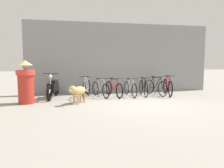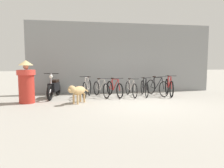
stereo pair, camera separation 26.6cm
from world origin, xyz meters
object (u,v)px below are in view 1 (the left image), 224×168
Objects in this scene: bicycle_3 at (130,89)px; bicycle_1 at (100,89)px; bicycle_0 at (86,89)px; bicycle_4 at (143,88)px; bicycle_6 at (168,87)px; person_in_robes at (26,82)px; bicycle_2 at (114,89)px; motorcycle at (53,88)px; stray_dog at (78,91)px; bicycle_5 at (156,87)px.

bicycle_1 is at bearing -97.50° from bicycle_3.
bicycle_0 reaches higher than bicycle_4.
bicycle_6 is (3.67, -0.10, -0.01)m from bicycle_0.
person_in_robes is (-5.94, -0.74, 0.41)m from bicycle_6.
bicycle_3 is 4.30m from person_in_robes.
bicycle_1 is 0.58m from bicycle_2.
bicycle_6 reaches higher than bicycle_0.
person_in_robes reaches higher than motorcycle.
bicycle_6 reaches higher than bicycle_3.
bicycle_2 reaches higher than bicycle_3.
stray_dog is at bearing 42.95° from motorcycle.
bicycle_3 is (1.31, -0.11, -0.00)m from bicycle_1.
bicycle_2 is 1.08× the size of person_in_robes.
bicycle_6 is at bearing 64.52° from bicycle_5.
bicycle_3 is 0.94× the size of bicycle_6.
bicycle_0 is at bearing -160.88° from stray_dog.
bicycle_2 is 1.35m from bicycle_4.
bicycle_0 reaches higher than bicycle_3.
bicycle_5 is 1.04× the size of person_in_robes.
bicycle_4 reaches higher than bicycle_3.
bicycle_6 is at bearing 73.91° from bicycle_2.
bicycle_0 is at bearing 94.12° from motorcycle.
bicycle_5 is at bearing 99.43° from bicycle_4.
stray_dog is at bearing -58.86° from bicycle_4.
bicycle_0 reaches higher than bicycle_5.
bicycle_3 is at bearing -101.89° from bicycle_5.
motorcycle is at bearing -107.89° from bicycle_1.
bicycle_4 is 3.92m from motorcycle.
bicycle_5 reaches higher than bicycle_1.
motorcycle reaches higher than bicycle_6.
bicycle_3 is 0.99× the size of bicycle_5.
bicycle_5 is 1.63× the size of stray_dog.
motorcycle reaches higher than stray_dog.
bicycle_0 is 1.01× the size of bicycle_3.
bicycle_2 reaches higher than bicycle_1.
bicycle_3 is 1.62× the size of stray_dog.
bicycle_4 is at bearing -176.58° from person_in_robes.
bicycle_4 is 0.84× the size of motorcycle.
person_in_robes is (-0.90, -0.98, 0.36)m from motorcycle.
bicycle_1 is 0.92× the size of bicycle_6.
bicycle_3 is at bearing -78.86° from bicycle_6.
bicycle_5 is 0.54m from bicycle_6.
bicycle_0 is 1.20m from bicycle_2.
bicycle_5 is 0.84× the size of motorcycle.
bicycle_2 is 1.04× the size of bicycle_4.
bicycle_4 is 4.90m from person_in_robes.
bicycle_0 is at bearing -102.87° from bicycle_5.
bicycle_1 is 0.83× the size of motorcycle.
bicycle_2 is at bearing -84.47° from bicycle_4.
bicycle_1 is at bearing -105.12° from bicycle_5.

